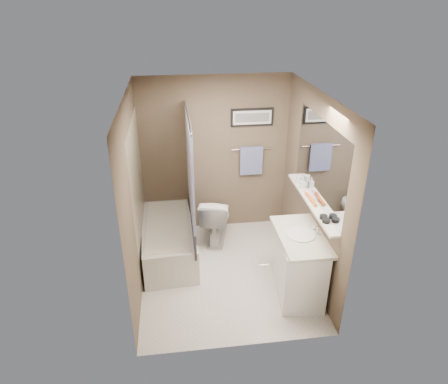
{
  "coord_description": "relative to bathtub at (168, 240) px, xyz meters",
  "views": [
    {
      "loc": [
        -0.58,
        -4.28,
        3.41
      ],
      "look_at": [
        0.0,
        0.15,
        1.15
      ],
      "focal_mm": 32.0,
      "sensor_mm": 36.0,
      "label": 1
    }
  ],
  "objects": [
    {
      "name": "art_frame",
      "position": [
        1.3,
        0.72,
        1.53
      ],
      "size": [
        0.62,
        0.02,
        0.26
      ],
      "primitive_type": "cube",
      "color": "black",
      "rests_on": "wall_back"
    },
    {
      "name": "soap_bottle",
      "position": [
        1.79,
        -0.31,
        0.94
      ],
      "size": [
        0.07,
        0.07,
        0.14
      ],
      "primitive_type": "imported",
      "rotation": [
        0.0,
        0.0,
        -0.11
      ],
      "color": "#999999",
      "rests_on": "shelf"
    },
    {
      "name": "tub_rim",
      "position": [
        -0.0,
        0.0,
        0.25
      ],
      "size": [
        0.56,
        1.36,
        0.02
      ],
      "primitive_type": "cube",
      "color": "white",
      "rests_on": "bathtub"
    },
    {
      "name": "ceiling",
      "position": [
        0.75,
        -0.52,
        2.13
      ],
      "size": [
        2.2,
        2.5,
        0.04
      ],
      "primitive_type": "cube",
      "color": "white",
      "rests_on": "wall_back"
    },
    {
      "name": "ground",
      "position": [
        0.75,
        -0.52,
        -0.25
      ],
      "size": [
        2.5,
        2.5,
        0.0
      ],
      "primitive_type": "plane",
      "color": "silver",
      "rests_on": "ground"
    },
    {
      "name": "countertop",
      "position": [
        1.59,
        -0.99,
        0.57
      ],
      "size": [
        0.54,
        0.96,
        0.04
      ],
      "primitive_type": "cube",
      "color": "beige",
      "rests_on": "vanity"
    },
    {
      "name": "mirror",
      "position": [
        1.84,
        -0.67,
        1.37
      ],
      "size": [
        0.02,
        1.6,
        1.0
      ],
      "primitive_type": "cube",
      "color": "silver",
      "rests_on": "wall_right"
    },
    {
      "name": "candle_bowl_far",
      "position": [
        1.79,
        -1.1,
        0.89
      ],
      "size": [
        0.09,
        0.09,
        0.04
      ],
      "primitive_type": "cylinder",
      "color": "black",
      "rests_on": "shelf"
    },
    {
      "name": "door_handle",
      "position": [
        0.97,
        -1.71,
        0.75
      ],
      "size": [
        0.1,
        0.02,
        0.02
      ],
      "primitive_type": "cylinder",
      "rotation": [
        0.0,
        1.57,
        0.0
      ],
      "color": "silver",
      "rests_on": "door"
    },
    {
      "name": "towel",
      "position": [
        1.3,
        0.68,
        0.87
      ],
      "size": [
        0.34,
        0.05,
        0.44
      ],
      "primitive_type": "cube",
      "color": "#93A0D7",
      "rests_on": "towel_bar"
    },
    {
      "name": "tile_surround",
      "position": [
        -0.34,
        -0.02,
        0.75
      ],
      "size": [
        0.02,
        1.55,
        2.0
      ],
      "primitive_type": "cube",
      "color": "tan",
      "rests_on": "wall_left"
    },
    {
      "name": "shelf",
      "position": [
        1.79,
        -0.67,
        0.85
      ],
      "size": [
        0.12,
        1.6,
        0.03
      ],
      "primitive_type": "cube",
      "color": "silver",
      "rests_on": "wall_right"
    },
    {
      "name": "vanity",
      "position": [
        1.6,
        -0.99,
        0.15
      ],
      "size": [
        0.6,
        0.95,
        0.8
      ],
      "primitive_type": "cube",
      "rotation": [
        0.0,
        0.0,
        -0.11
      ],
      "color": "white",
      "rests_on": "ground"
    },
    {
      "name": "wall_front",
      "position": [
        0.75,
        -1.75,
        0.95
      ],
      "size": [
        2.2,
        0.04,
        2.4
      ],
      "primitive_type": "cube",
      "color": "brown",
      "rests_on": "ground"
    },
    {
      "name": "toilet",
      "position": [
        0.72,
        0.31,
        0.12
      ],
      "size": [
        0.58,
        0.81,
        0.75
      ],
      "primitive_type": "imported",
      "rotation": [
        0.0,
        0.0,
        2.9
      ],
      "color": "silver",
      "rests_on": "ground"
    },
    {
      "name": "pink_comb",
      "position": [
        1.79,
        -0.46,
        0.87
      ],
      "size": [
        0.04,
        0.16,
        0.01
      ],
      "primitive_type": "cube",
      "rotation": [
        0.0,
        0.0,
        0.05
      ],
      "color": "pink",
      "rests_on": "shelf"
    },
    {
      "name": "candle_bowl_near",
      "position": [
        1.79,
        -1.18,
        0.89
      ],
      "size": [
        0.09,
        0.09,
        0.04
      ],
      "primitive_type": "cylinder",
      "color": "black",
      "rests_on": "shelf"
    },
    {
      "name": "hair_brush_front",
      "position": [
        1.79,
        -0.73,
        0.89
      ],
      "size": [
        0.04,
        0.22,
        0.04
      ],
      "primitive_type": "cylinder",
      "rotation": [
        1.57,
        0.0,
        0.01
      ],
      "color": "#D45E1D",
      "rests_on": "shelf"
    },
    {
      "name": "glass_jar",
      "position": [
        1.79,
        -0.15,
        0.92
      ],
      "size": [
        0.08,
        0.08,
        0.1
      ],
      "primitive_type": "cylinder",
      "color": "silver",
      "rests_on": "shelf"
    },
    {
      "name": "curtain_lower",
      "position": [
        0.35,
        -0.02,
        0.33
      ],
      "size": [
        0.03,
        1.45,
        0.36
      ],
      "primitive_type": "cube",
      "color": "#292D4D",
      "rests_on": "curtain_rod"
    },
    {
      "name": "faucet_spout",
      "position": [
        1.78,
        -0.99,
        0.64
      ],
      "size": [
        0.02,
        0.02,
        0.1
      ],
      "primitive_type": "cylinder",
      "color": "silver",
      "rests_on": "countertop"
    },
    {
      "name": "wall_right",
      "position": [
        1.83,
        -0.52,
        0.95
      ],
      "size": [
        0.04,
        2.5,
        2.4
      ],
      "primitive_type": "cube",
      "color": "brown",
      "rests_on": "ground"
    },
    {
      "name": "curtain_rod",
      "position": [
        0.35,
        -0.02,
        1.8
      ],
      "size": [
        0.02,
        1.55,
        0.02
      ],
      "primitive_type": "cylinder",
      "rotation": [
        1.57,
        0.0,
        0.0
      ],
      "color": "silver",
      "rests_on": "wall_left"
    },
    {
      "name": "wall_left",
      "position": [
        -0.33,
        -0.52,
        0.95
      ],
      "size": [
        0.04,
        2.5,
        2.4
      ],
      "primitive_type": "cube",
      "color": "brown",
      "rests_on": "ground"
    },
    {
      "name": "hair_brush_back",
      "position": [
        1.79,
        -0.62,
        0.89
      ],
      "size": [
        0.06,
        0.22,
        0.04
      ],
      "primitive_type": "cylinder",
      "rotation": [
        1.57,
        0.0,
        0.1
      ],
      "color": "#EB5521",
      "rests_on": "shelf"
    },
    {
      "name": "bathtub",
      "position": [
        0.0,
        0.0,
        0.0
      ],
      "size": [
        0.78,
        1.54,
        0.5
      ],
      "primitive_type": "cube",
      "rotation": [
        0.0,
        0.0,
        0.06
      ],
      "color": "silver",
      "rests_on": "ground"
    },
    {
      "name": "faucet_knob",
      "position": [
        1.78,
        -0.89,
        0.62
      ],
      "size": [
        0.05,
        0.05,
        0.05
      ],
      "primitive_type": "sphere",
      "color": "white",
      "rests_on": "countertop"
    },
    {
      "name": "wall_back",
      "position": [
        0.75,
        0.71,
        0.95
      ],
      "size": [
        2.2,
        0.04,
        2.4
      ],
      "primitive_type": "cube",
      "color": "brown",
      "rests_on": "ground"
    },
    {
      "name": "art_mat",
      "position": [
        1.3,
        0.7,
        1.53
      ],
      "size": [
        0.56,
        0.0,
        0.2
      ],
      "primitive_type": "cube",
      "color": "white",
      "rests_on": "art_frame"
    },
    {
      "name": "towel_bar",
      "position": [
        1.3,
        0.7,
        1.05
      ],
      "size": [
        0.6,
        0.02,
        0.02
      ],
      "primitive_type": "cylinder",
      "rotation": [
        0.0,
        1.57,
        0.0
      ],
      "color": "silver",
      "rests_on": "wall_back"
    },
    {
      "name": "curtain_upper",
      "position": [
        0.35,
        -0.02,
        1.15
      ],
      "size": [
        0.03,
        1.45,
        1.28
      ],
      "primitive_type": "cube",
      "color": "silver",
      "rests_on": "curtain_rod"
    },
    {
      "name": "sink_basin",
      "position": [
        1.58,
        -0.99,
        0.6
      ],
      "size": [
        0.34,
        0.34,
        0.01
      ],
      "primitive_type": "cylinder",
      "color": "silver",
      "rests_on": "countertop"
    },
    {
      "name": "art_image",
      "position": [
        1.3,
        0.7,
        1.53
      ],
      "size": [
        0.5,
        0.0,
        0.13
      ],
      "primitive_type": "cube",
      "color": "#595959",
      "rests_on": "art_mat"
    },
    {
      "name": "door",
      "position": [
        1.3,
        -1.76,
        0.75
      ],
      "size": [
        0.8,
        0.02,
        2.0
      ],
      "primitive_type": "cube",
      "color": "silver",
      "rests_on": "wall_front"
    }
  ]
}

